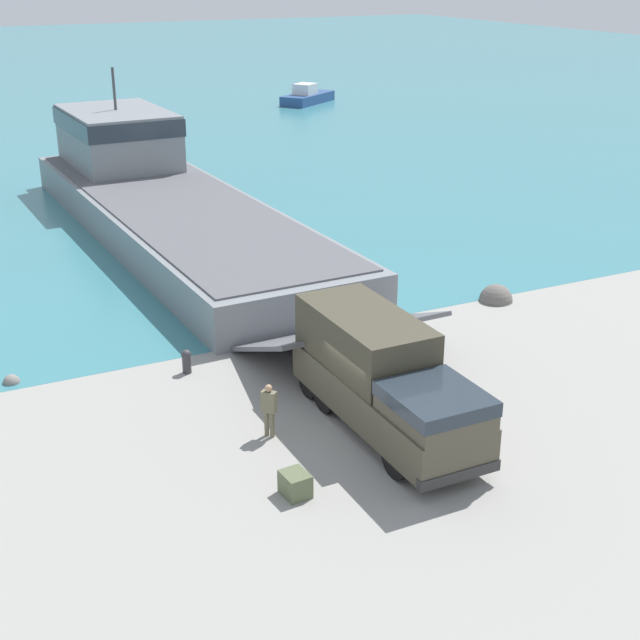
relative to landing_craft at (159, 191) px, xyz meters
name	(u,v)px	position (x,y,z in m)	size (l,w,h in m)	color
ground_plane	(369,426)	(-0.93, -24.45, -1.78)	(240.00, 240.00, 0.00)	gray
landing_craft	(159,191)	(0.00, 0.00, 0.00)	(8.53, 33.60, 7.48)	gray
military_truck	(384,378)	(-0.62, -24.73, -0.11)	(2.53, 7.88, 3.30)	#4C4738
soldier_on_ramp	(269,407)	(-3.89, -23.70, -0.80)	(0.47, 0.49, 1.70)	#6B664C
moored_boat_b	(307,97)	(25.76, 35.58, -1.14)	(6.85, 5.88, 1.94)	navy
mooring_bollard	(186,360)	(-4.69, -18.40, -1.32)	(0.35, 0.35, 0.86)	#333338
cargo_crate	(295,484)	(-4.53, -26.88, -1.45)	(0.66, 0.79, 0.66)	#566042
shoreline_rock_a	(12,383)	(-10.22, -16.53, -1.78)	(0.57, 0.57, 0.57)	gray
shoreline_rock_b	(496,301)	(9.05, -17.44, -1.78)	(1.40, 1.40, 1.40)	#66605B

